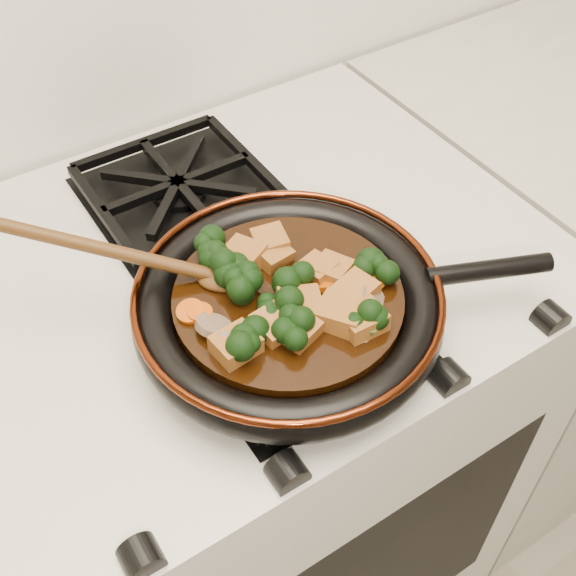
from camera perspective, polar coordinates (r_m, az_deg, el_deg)
stove at (r=1.24m, az=-3.23°, el=-12.60°), size 0.76×0.60×0.90m
burner_grate_front at (r=0.79m, az=0.56°, el=-3.06°), size 0.23×0.23×0.03m
burner_grate_back at (r=0.97m, az=-8.65°, el=7.77°), size 0.23×0.23×0.03m
skillet at (r=0.77m, az=0.16°, el=-1.30°), size 0.44×0.33×0.05m
braising_sauce at (r=0.77m, az=0.00°, el=-1.07°), size 0.24×0.24×0.02m
tofu_cube_0 at (r=0.75m, az=5.28°, el=-0.42°), size 0.05×0.04×0.03m
tofu_cube_1 at (r=0.72m, az=-1.14°, el=-3.00°), size 0.04×0.04×0.03m
tofu_cube_2 at (r=0.73m, az=5.76°, el=-2.43°), size 0.05×0.05×0.03m
tofu_cube_3 at (r=0.79m, az=-3.60°, el=2.37°), size 0.06×0.06×0.03m
tofu_cube_4 at (r=0.71m, az=-4.14°, el=-4.57°), size 0.05×0.04×0.03m
tofu_cube_5 at (r=0.79m, az=-1.25°, el=2.63°), size 0.04×0.04×0.03m
tofu_cube_6 at (r=0.77m, az=2.35°, el=1.43°), size 0.04×0.04×0.02m
tofu_cube_7 at (r=0.74m, az=0.94°, el=-1.49°), size 0.06×0.05×0.03m
tofu_cube_8 at (r=0.72m, az=0.68°, el=-3.33°), size 0.05×0.05×0.03m
tofu_cube_9 at (r=0.73m, az=4.26°, el=-2.08°), size 0.06×0.07×0.03m
tofu_cube_10 at (r=0.77m, az=3.49°, el=1.37°), size 0.05×0.05×0.02m
tofu_cube_11 at (r=0.80m, az=-1.39°, el=3.61°), size 0.05×0.05×0.03m
broccoli_floret_0 at (r=0.72m, az=6.40°, el=-3.17°), size 0.08×0.08×0.06m
broccoli_floret_1 at (r=0.78m, az=-4.74°, el=2.16°), size 0.08×0.09×0.07m
broccoli_floret_2 at (r=0.76m, az=-4.18°, el=0.73°), size 0.09×0.09×0.07m
broccoli_floret_3 at (r=0.75m, az=0.66°, el=0.14°), size 0.09×0.08×0.06m
broccoli_floret_4 at (r=0.74m, az=-0.82°, el=-1.56°), size 0.08×0.08×0.07m
broccoli_floret_5 at (r=0.76m, az=-3.38°, el=0.46°), size 0.08×0.08×0.06m
broccoli_floret_6 at (r=0.77m, az=6.77°, el=1.32°), size 0.08×0.08×0.07m
broccoli_floret_7 at (r=0.71m, az=-3.19°, el=-4.06°), size 0.08×0.08×0.06m
broccoli_floret_8 at (r=0.79m, az=-5.95°, el=2.83°), size 0.07×0.08×0.06m
broccoli_floret_9 at (r=0.71m, az=0.39°, el=-3.55°), size 0.07×0.07×0.06m
carrot_coin_0 at (r=0.77m, az=2.63°, el=0.81°), size 0.03×0.03×0.01m
carrot_coin_1 at (r=0.74m, az=5.86°, el=-1.51°), size 0.03×0.03×0.02m
carrot_coin_2 at (r=0.77m, az=6.68°, el=0.55°), size 0.03×0.03×0.02m
carrot_coin_3 at (r=0.76m, az=2.90°, el=0.45°), size 0.03×0.03×0.02m
carrot_coin_4 at (r=0.74m, az=-6.99°, el=-1.98°), size 0.03×0.03×0.01m
carrot_coin_5 at (r=0.74m, az=-7.71°, el=-1.87°), size 0.03×0.03×0.01m
mushroom_slice_0 at (r=0.72m, az=-5.04°, el=-3.91°), size 0.04×0.03×0.03m
mushroom_slice_1 at (r=0.72m, az=5.86°, el=-3.06°), size 0.04×0.04×0.03m
mushroom_slice_2 at (r=0.75m, az=6.71°, el=-1.03°), size 0.05×0.05×0.03m
mushroom_slice_3 at (r=0.77m, az=6.34°, el=1.08°), size 0.04×0.04×0.03m
mushroom_slice_4 at (r=0.73m, az=-5.91°, el=-2.99°), size 0.05×0.05×0.02m
wooden_spoon at (r=0.77m, az=-10.26°, el=2.03°), size 0.14×0.11×0.25m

